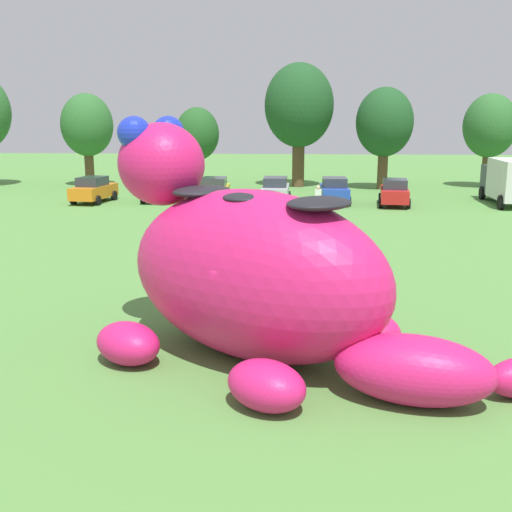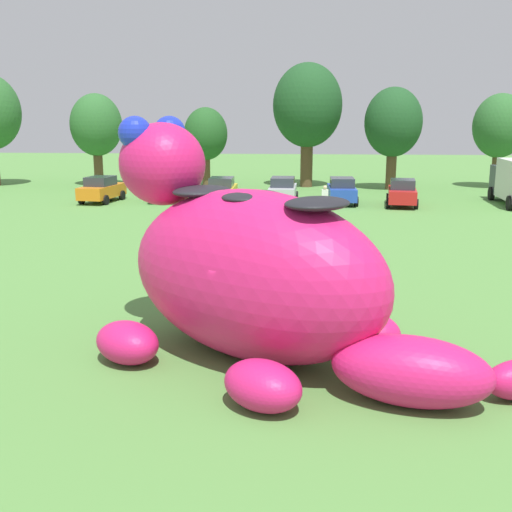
{
  "view_description": "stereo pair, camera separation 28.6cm",
  "coord_description": "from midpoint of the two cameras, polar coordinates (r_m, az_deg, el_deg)",
  "views": [
    {
      "loc": [
        0.46,
        -13.8,
        5.71
      ],
      "look_at": [
        -0.44,
        1.41,
        2.24
      ],
      "focal_mm": 43.58,
      "sensor_mm": 36.0,
      "label": 1
    },
    {
      "loc": [
        0.74,
        -13.78,
        5.71
      ],
      "look_at": [
        -0.44,
        1.41,
        2.24
      ],
      "focal_mm": 43.58,
      "sensor_mm": 36.0,
      "label": 2
    }
  ],
  "objects": [
    {
      "name": "car_silver",
      "position": [
        41.25,
        2.67,
        6.06
      ],
      "size": [
        2.01,
        4.14,
        1.72
      ],
      "color": "#B7BABF",
      "rests_on": "ground"
    },
    {
      "name": "car_red",
      "position": [
        40.98,
        13.46,
        5.68
      ],
      "size": [
        2.31,
        4.28,
        1.72
      ],
      "color": "red",
      "rests_on": "ground"
    },
    {
      "name": "tree_left",
      "position": [
        53.29,
        -14.31,
        11.53
      ],
      "size": [
        4.19,
        4.19,
        7.43
      ],
      "color": "brown",
      "rests_on": "ground"
    },
    {
      "name": "car_green",
      "position": [
        42.71,
        -7.99,
        6.18
      ],
      "size": [
        1.96,
        4.11,
        1.72
      ],
      "color": "#1E7238",
      "rests_on": "ground"
    },
    {
      "name": "tree_centre",
      "position": [
        49.84,
        12.65,
        11.83
      ],
      "size": [
        4.4,
        4.4,
        7.81
      ],
      "color": "brown",
      "rests_on": "ground"
    },
    {
      "name": "car_blue",
      "position": [
        41.32,
        8.07,
        5.96
      ],
      "size": [
        1.99,
        4.13,
        1.72
      ],
      "color": "#2347B7",
      "rests_on": "ground"
    },
    {
      "name": "tree_centre_right",
      "position": [
        53.37,
        21.62,
        11.0
      ],
      "size": [
        4.15,
        4.15,
        7.37
      ],
      "color": "brown",
      "rests_on": "ground"
    },
    {
      "name": "ground_plane",
      "position": [
        14.93,
        1.83,
        -9.66
      ],
      "size": [
        160.0,
        160.0,
        0.0
      ],
      "primitive_type": "plane",
      "color": "#568E42"
    },
    {
      "name": "car_orange",
      "position": [
        42.95,
        -13.8,
        5.97
      ],
      "size": [
        2.36,
        4.3,
        1.72
      ],
      "color": "orange",
      "rests_on": "ground"
    },
    {
      "name": "tree_centre_left",
      "position": [
        50.8,
        4.92,
        13.53
      ],
      "size": [
        5.49,
        5.49,
        9.75
      ],
      "color": "brown",
      "rests_on": "ground"
    },
    {
      "name": "spectator_mid_field",
      "position": [
        33.58,
        -5.32,
        4.45
      ],
      "size": [
        0.38,
        0.26,
        1.71
      ],
      "color": "#726656",
      "rests_on": "ground"
    },
    {
      "name": "car_yellow",
      "position": [
        41.11,
        -2.95,
        6.03
      ],
      "size": [
        1.98,
        4.12,
        1.72
      ],
      "color": "yellow",
      "rests_on": "ground"
    },
    {
      "name": "giant_inflatable_creature",
      "position": [
        14.69,
        0.34,
        -1.47
      ],
      "size": [
        10.86,
        7.79,
        5.69
      ],
      "color": "#E01E6B",
      "rests_on": "ground"
    },
    {
      "name": "tree_mid_left",
      "position": [
        52.1,
        -4.48,
        11.07
      ],
      "size": [
        3.57,
        3.57,
        6.34
      ],
      "color": "brown",
      "rests_on": "ground"
    },
    {
      "name": "spectator_near_inflatable",
      "position": [
        36.58,
        6.56,
        5.11
      ],
      "size": [
        0.38,
        0.26,
        1.71
      ],
      "color": "black",
      "rests_on": "ground"
    }
  ]
}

